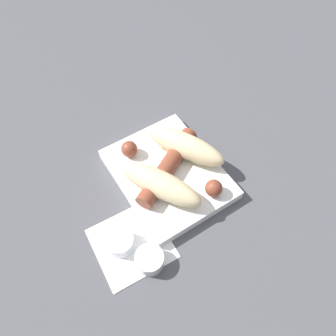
{
  "coord_description": "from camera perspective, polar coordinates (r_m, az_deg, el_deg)",
  "views": [
    {
      "loc": [
        -0.28,
        0.18,
        0.54
      ],
      "look_at": [
        0.0,
        0.0,
        0.03
      ],
      "focal_mm": 35.0,
      "sensor_mm": 36.0,
      "label": 1
    }
  ],
  "objects": [
    {
      "name": "ground_plane",
      "position": [
        0.64,
        -0.0,
        -1.55
      ],
      "size": [
        3.0,
        3.0,
        0.0
      ],
      "primitive_type": "plane",
      "color": "#4C4C51"
    },
    {
      "name": "pickled_veggies",
      "position": [
        0.66,
        0.51,
        5.09
      ],
      "size": [
        0.06,
        0.08,
        0.0
      ],
      "color": "#F99E4C",
      "rests_on": "food_tray"
    },
    {
      "name": "sausage",
      "position": [
        0.61,
        0.32,
        0.04
      ],
      "size": [
        0.19,
        0.17,
        0.03
      ],
      "color": "brown",
      "rests_on": "food_tray"
    },
    {
      "name": "condiment_cup_far",
      "position": [
        0.56,
        -3.23,
        -15.71
      ],
      "size": [
        0.05,
        0.05,
        0.03
      ],
      "color": "silver",
      "rests_on": "ground_plane"
    },
    {
      "name": "food_tray",
      "position": [
        0.63,
        -0.0,
        -1.04
      ],
      "size": [
        0.23,
        0.18,
        0.02
      ],
      "color": "white",
      "rests_on": "ground_plane"
    },
    {
      "name": "napkin",
      "position": [
        0.58,
        -6.38,
        -12.89
      ],
      "size": [
        0.13,
        0.13,
        0.0
      ],
      "color": "white",
      "rests_on": "ground_plane"
    },
    {
      "name": "condiment_cup_near",
      "position": [
        0.57,
        -8.34,
        -12.72
      ],
      "size": [
        0.05,
        0.05,
        0.03
      ],
      "color": "silver",
      "rests_on": "ground_plane"
    },
    {
      "name": "bread_roll",
      "position": [
        0.6,
        0.9,
        0.66
      ],
      "size": [
        0.21,
        0.2,
        0.05
      ],
      "color": "beige",
      "rests_on": "food_tray"
    }
  ]
}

